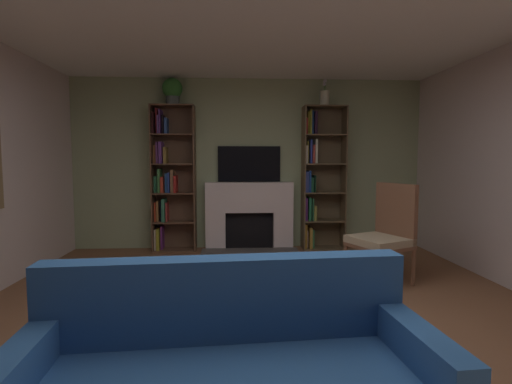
% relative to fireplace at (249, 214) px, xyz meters
% --- Properties ---
extents(ground_plane, '(7.79, 7.79, 0.00)m').
position_rel_fireplace_xyz_m(ground_plane, '(0.00, -3.14, -0.54)').
color(ground_plane, brown).
extents(wall_back_accent, '(5.55, 0.06, 2.64)m').
position_rel_fireplace_xyz_m(wall_back_accent, '(0.00, 0.14, 0.77)').
color(wall_back_accent, '#9BAB82').
rests_on(wall_back_accent, ground_plane).
extents(fireplace, '(1.46, 0.51, 1.04)m').
position_rel_fireplace_xyz_m(fireplace, '(0.00, 0.00, 0.00)').
color(fireplace, white).
rests_on(fireplace, ground_plane).
extents(tv, '(0.97, 0.06, 0.55)m').
position_rel_fireplace_xyz_m(tv, '(0.00, 0.08, 0.78)').
color(tv, black).
rests_on(tv, fireplace).
extents(bookshelf_left, '(0.65, 0.31, 2.20)m').
position_rel_fireplace_xyz_m(bookshelf_left, '(-1.23, -0.01, 0.56)').
color(bookshelf_left, brown).
rests_on(bookshelf_left, ground_plane).
extents(bookshelf_right, '(0.65, 0.33, 2.20)m').
position_rel_fireplace_xyz_m(bookshelf_right, '(1.06, -0.02, 0.54)').
color(bookshelf_right, brown).
rests_on(bookshelf_right, ground_plane).
extents(potted_plant, '(0.30, 0.30, 0.40)m').
position_rel_fireplace_xyz_m(potted_plant, '(-1.15, -0.04, 1.88)').
color(potted_plant, '#4C5957').
rests_on(potted_plant, bookshelf_left).
extents(vase_with_flowers, '(0.15, 0.15, 0.41)m').
position_rel_fireplace_xyz_m(vase_with_flowers, '(1.15, -0.04, 1.80)').
color(vase_with_flowers, beige).
rests_on(vase_with_flowers, bookshelf_right).
extents(armchair, '(0.74, 0.75, 1.12)m').
position_rel_fireplace_xyz_m(armchair, '(1.47, -1.74, 0.02)').
color(armchair, brown).
rests_on(armchair, ground_plane).
extents(coffee_table, '(0.86, 0.49, 0.46)m').
position_rel_fireplace_xyz_m(coffee_table, '(-0.26, -3.41, -0.15)').
color(coffee_table, '#89674E').
rests_on(coffee_table, ground_plane).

